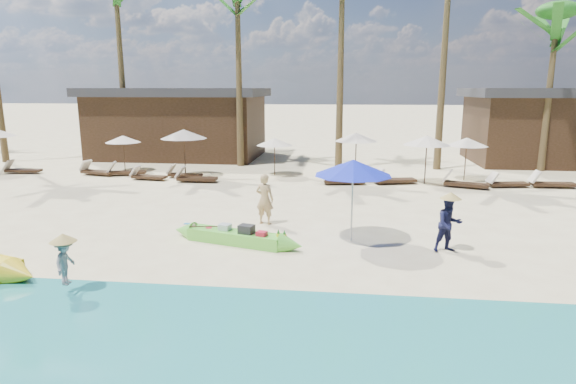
# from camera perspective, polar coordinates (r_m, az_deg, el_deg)

# --- Properties ---
(ground) EXTENTS (240.00, 240.00, 0.00)m
(ground) POSITION_cam_1_polar(r_m,az_deg,el_deg) (13.11, -4.61, -6.92)
(ground) COLOR beige
(ground) RESTS_ON ground
(wet_sand_strip) EXTENTS (240.00, 4.50, 0.01)m
(wet_sand_strip) POSITION_cam_1_polar(r_m,az_deg,el_deg) (8.69, -11.44, -17.58)
(wet_sand_strip) COLOR tan
(wet_sand_strip) RESTS_ON ground
(green_canoe) EXTENTS (4.43, 1.54, 0.58)m
(green_canoe) POSITION_cam_1_polar(r_m,az_deg,el_deg) (13.67, -6.26, -5.29)
(green_canoe) COLOR #65D440
(green_canoe) RESTS_ON ground
(tourist) EXTENTS (0.67, 0.52, 1.64)m
(tourist) POSITION_cam_1_polar(r_m,az_deg,el_deg) (15.38, -2.78, -0.84)
(tourist) COLOR tan
(tourist) RESTS_ON ground
(vendor_green) EXTENTS (0.87, 0.76, 1.51)m
(vendor_green) POSITION_cam_1_polar(r_m,az_deg,el_deg) (13.47, 18.53, -3.65)
(vendor_green) COLOR #141639
(vendor_green) RESTS_ON ground
(vendor_yellow) EXTENTS (0.43, 0.68, 1.01)m
(vendor_yellow) POSITION_cam_1_polar(r_m,az_deg,el_deg) (11.33, -24.89, -7.50)
(vendor_yellow) COLOR gray
(vendor_yellow) RESTS_ON ground
(blue_umbrella) EXTENTS (2.18, 2.18, 2.35)m
(blue_umbrella) POSITION_cam_1_polar(r_m,az_deg,el_deg) (13.51, 7.73, 2.88)
(blue_umbrella) COLOR #99999E
(blue_umbrella) RESTS_ON ground
(lounger_2_left) EXTENTS (1.85, 0.71, 0.62)m
(lounger_2_left) POSITION_cam_1_polar(r_m,az_deg,el_deg) (28.28, -29.09, 2.35)
(lounger_2_left) COLOR #392317
(lounger_2_left) RESTS_ON ground
(resort_parasol_3) EXTENTS (1.82, 1.82, 1.88)m
(resort_parasol_3) POSITION_cam_1_polar(r_m,az_deg,el_deg) (26.65, -18.98, 5.95)
(resort_parasol_3) COLOR #392317
(resort_parasol_3) RESTS_ON ground
(lounger_3_left) EXTENTS (1.99, 1.04, 0.65)m
(lounger_3_left) POSITION_cam_1_polar(r_m,az_deg,el_deg) (26.08, -21.78, 2.34)
(lounger_3_left) COLOR #392317
(lounger_3_left) RESTS_ON ground
(lounger_3_right) EXTENTS (1.91, 0.95, 0.62)m
(lounger_3_right) POSITION_cam_1_polar(r_m,az_deg,el_deg) (25.45, -18.76, 2.32)
(lounger_3_right) COLOR #392317
(lounger_3_right) RESTS_ON ground
(resort_parasol_4) EXTENTS (2.26, 2.26, 2.33)m
(resort_parasol_4) POSITION_cam_1_polar(r_m,az_deg,el_deg) (24.18, -12.26, 6.73)
(resort_parasol_4) COLOR #392317
(resort_parasol_4) RESTS_ON ground
(lounger_4_left) EXTENTS (1.79, 0.74, 0.59)m
(lounger_4_left) POSITION_cam_1_polar(r_m,az_deg,el_deg) (23.94, -16.39, 1.86)
(lounger_4_left) COLOR #392317
(lounger_4_left) RESTS_ON ground
(lounger_4_right) EXTENTS (1.75, 0.65, 0.58)m
(lounger_4_right) POSITION_cam_1_polar(r_m,az_deg,el_deg) (24.07, -12.36, 2.12)
(lounger_4_right) COLOR #392317
(lounger_4_right) RESTS_ON ground
(resort_parasol_5) EXTENTS (1.82, 1.82, 1.87)m
(resort_parasol_5) POSITION_cam_1_polar(r_m,az_deg,el_deg) (23.99, -1.62, 5.96)
(resort_parasol_5) COLOR #392317
(resort_parasol_5) RESTS_ON ground
(lounger_5_left) EXTENTS (1.94, 0.63, 0.66)m
(lounger_5_left) POSITION_cam_1_polar(r_m,az_deg,el_deg) (22.82, -11.06, 1.70)
(lounger_5_left) COLOR #392317
(lounger_5_left) RESTS_ON ground
(resort_parasol_6) EXTENTS (2.11, 2.11, 2.17)m
(resort_parasol_6) POSITION_cam_1_polar(r_m,az_deg,el_deg) (23.83, 8.10, 6.47)
(resort_parasol_6) COLOR #392317
(resort_parasol_6) RESTS_ON ground
(lounger_6_left) EXTENTS (1.98, 0.86, 0.65)m
(lounger_6_left) POSITION_cam_1_polar(r_m,az_deg,el_deg) (21.99, 6.30, 1.46)
(lounger_6_left) COLOR #392317
(lounger_6_left) RESTS_ON ground
(lounger_6_right) EXTENTS (1.80, 0.76, 0.59)m
(lounger_6_right) POSITION_cam_1_polar(r_m,az_deg,el_deg) (22.83, 9.21, 1.72)
(lounger_6_right) COLOR #392317
(lounger_6_right) RESTS_ON ground
(resort_parasol_7) EXTENTS (2.14, 2.14, 2.20)m
(resort_parasol_7) POSITION_cam_1_polar(r_m,az_deg,el_deg) (22.66, 16.15, 5.89)
(resort_parasol_7) COLOR #392317
(resort_parasol_7) RESTS_ON ground
(lounger_7_left) EXTENTS (2.06, 1.12, 0.67)m
(lounger_7_left) POSITION_cam_1_polar(r_m,az_deg,el_deg) (22.46, 12.27, 1.49)
(lounger_7_left) COLOR #392317
(lounger_7_left) RESTS_ON ground
(lounger_7_right) EXTENTS (2.04, 1.21, 0.66)m
(lounger_7_right) POSITION_cam_1_polar(r_m,az_deg,el_deg) (22.50, 20.02, 1.04)
(lounger_7_right) COLOR #392317
(lounger_7_right) RESTS_ON ground
(resort_parasol_8) EXTENTS (1.96, 1.96, 2.02)m
(resort_parasol_8) POSITION_cam_1_polar(r_m,az_deg,el_deg) (24.24, 20.44, 5.59)
(resort_parasol_8) COLOR #392317
(resort_parasol_8) RESTS_ON ground
(lounger_8_left) EXTENTS (1.88, 0.87, 0.61)m
(lounger_8_left) POSITION_cam_1_polar(r_m,az_deg,el_deg) (23.29, 24.37, 1.00)
(lounger_8_left) COLOR #392317
(lounger_8_left) RESTS_ON ground
(lounger_9_left) EXTENTS (1.96, 0.65, 0.66)m
(lounger_9_left) POSITION_cam_1_polar(r_m,az_deg,el_deg) (24.07, 28.61, 0.97)
(lounger_9_left) COLOR #392317
(lounger_9_left) RESTS_ON ground
(palm_3) EXTENTS (2.08, 2.08, 10.52)m
(palm_3) POSITION_cam_1_polar(r_m,az_deg,el_deg) (27.39, -6.01, 21.14)
(palm_3) COLOR brown
(palm_3) RESTS_ON ground
(palm_6) EXTENTS (2.08, 2.08, 8.51)m
(palm_6) POSITION_cam_1_polar(r_m,az_deg,el_deg) (28.72, 29.16, 16.24)
(palm_6) COLOR brown
(palm_6) RESTS_ON ground
(pavilion_west) EXTENTS (10.80, 6.60, 4.30)m
(pavilion_west) POSITION_cam_1_polar(r_m,az_deg,el_deg) (31.51, -12.78, 8.08)
(pavilion_west) COLOR #392317
(pavilion_west) RESTS_ON ground
(pavilion_east) EXTENTS (8.80, 6.60, 4.30)m
(pavilion_east) POSITION_cam_1_polar(r_m,az_deg,el_deg) (31.85, 28.21, 7.00)
(pavilion_east) COLOR #392317
(pavilion_east) RESTS_ON ground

